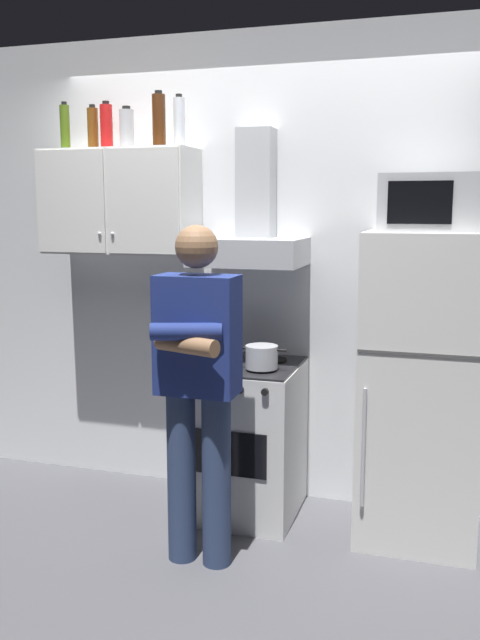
{
  "coord_description": "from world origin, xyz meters",
  "views": [
    {
      "loc": [
        1.01,
        -3.28,
        1.72
      ],
      "look_at": [
        0.0,
        0.0,
        1.15
      ],
      "focal_mm": 38.33,
      "sensor_mm": 36.0,
      "label": 1
    }
  ],
  "objects": [
    {
      "name": "ground_plane",
      "position": [
        0.0,
        0.0,
        0.0
      ],
      "size": [
        7.0,
        7.0,
        0.0
      ],
      "primitive_type": "plane",
      "color": "#4C4C51"
    },
    {
      "name": "back_wall_tiled",
      "position": [
        0.0,
        0.6,
        1.35
      ],
      "size": [
        4.8,
        0.1,
        2.7
      ],
      "primitive_type": "cube",
      "color": "white",
      "rests_on": "ground_plane"
    },
    {
      "name": "upper_cabinet",
      "position": [
        -0.85,
        0.37,
        1.75
      ],
      "size": [
        0.9,
        0.37,
        0.6
      ],
      "color": "white"
    },
    {
      "name": "stove_oven",
      "position": [
        -0.05,
        0.25,
        0.43
      ],
      "size": [
        0.6,
        0.62,
        0.87
      ],
      "color": "silver",
      "rests_on": "ground_plane"
    },
    {
      "name": "range_hood",
      "position": [
        -0.05,
        0.38,
        1.6
      ],
      "size": [
        0.6,
        0.44,
        0.75
      ],
      "color": "#B7BABF"
    },
    {
      "name": "refrigerator",
      "position": [
        0.9,
        0.25,
        0.8
      ],
      "size": [
        0.6,
        0.62,
        1.6
      ],
      "color": "white",
      "rests_on": "ground_plane"
    },
    {
      "name": "microwave",
      "position": [
        0.9,
        0.27,
        1.74
      ],
      "size": [
        0.48,
        0.37,
        0.28
      ],
      "color": "#B7BABF",
      "rests_on": "refrigerator"
    },
    {
      "name": "person_standing",
      "position": [
        -0.1,
        -0.36,
        0.9
      ],
      "size": [
        0.38,
        0.33,
        1.64
      ],
      "color": "navy",
      "rests_on": "ground_plane"
    },
    {
      "name": "cooking_pot",
      "position": [
        0.08,
        0.13,
        0.94
      ],
      "size": [
        0.27,
        0.17,
        0.12
      ],
      "color": "#B7BABF",
      "rests_on": "stove_oven"
    },
    {
      "name": "bottle_soda_red",
      "position": [
        -0.92,
        0.38,
        2.18
      ],
      "size": [
        0.07,
        0.07,
        0.27
      ],
      "color": "red",
      "rests_on": "upper_cabinet"
    },
    {
      "name": "bottle_olive_oil",
      "position": [
        -1.18,
        0.35,
        2.18
      ],
      "size": [
        0.06,
        0.06,
        0.27
      ],
      "color": "#4C6B19",
      "rests_on": "upper_cabinet"
    },
    {
      "name": "bottle_beer_brown",
      "position": [
        -1.03,
        0.41,
        2.17
      ],
      "size": [
        0.06,
        0.06,
        0.26
      ],
      "color": "brown",
      "rests_on": "upper_cabinet"
    },
    {
      "name": "bottle_rum_dark",
      "position": [
        -0.58,
        0.35,
        2.2
      ],
      "size": [
        0.07,
        0.07,
        0.31
      ],
      "color": "#47230F",
      "rests_on": "upper_cabinet"
    },
    {
      "name": "bottle_canister_steel",
      "position": [
        -0.8,
        0.39,
        2.16
      ],
      "size": [
        0.08,
        0.08,
        0.24
      ],
      "color": "#B2B5BA",
      "rests_on": "upper_cabinet"
    },
    {
      "name": "bottle_vodka_clear",
      "position": [
        -0.49,
        0.42,
        2.19
      ],
      "size": [
        0.06,
        0.06,
        0.29
      ],
      "color": "silver",
      "rests_on": "upper_cabinet"
    }
  ]
}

